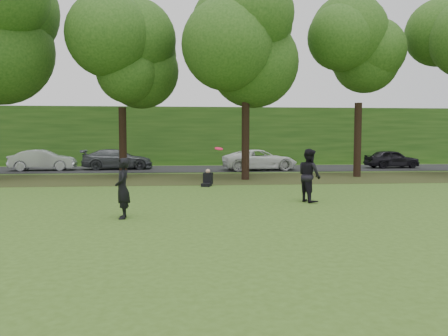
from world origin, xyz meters
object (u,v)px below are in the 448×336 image
(player_left, at_px, (123,188))
(player_right, at_px, (309,175))
(frisbee, at_px, (219,149))
(seated_person, at_px, (208,180))

(player_left, bearing_deg, player_right, 106.95)
(frisbee, height_order, seated_person, frisbee)
(player_left, xyz_separation_m, frisbee, (2.93, 1.37, 1.12))
(frisbee, bearing_deg, player_right, 22.10)
(player_right, relative_size, frisbee, 5.70)
(player_left, relative_size, seated_person, 2.14)
(player_right, xyz_separation_m, seated_person, (-3.46, 5.61, -0.67))
(player_right, height_order, seated_person, player_right)
(player_right, xyz_separation_m, frisbee, (-3.46, -1.40, 1.02))
(player_right, distance_m, seated_person, 6.63)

